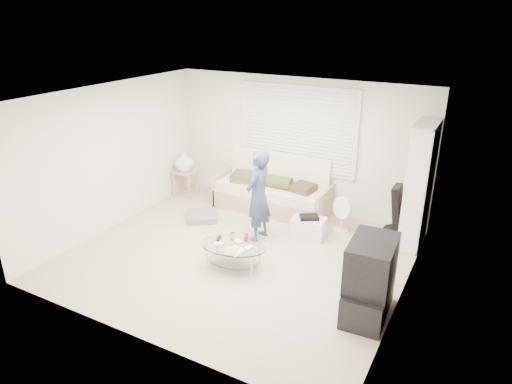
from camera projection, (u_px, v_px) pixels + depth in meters
The scene contains 13 objects.
ground at pixel (238, 255), 7.22m from camera, with size 5.00×5.00×0.00m, color tan.
room_shell at pixel (252, 148), 7.00m from camera, with size 5.02×4.52×2.51m.
window_blinds at pixel (297, 129), 8.44m from camera, with size 2.32×0.08×1.62m.
futon_sofa at pixel (273, 192), 8.76m from camera, with size 2.22×0.90×1.09m.
grey_floor_pillow at pixel (202, 216), 8.43m from camera, with size 0.53×0.53×0.12m, color slate.
side_table at pixel (184, 163), 9.28m from camera, with size 0.48×0.39×0.95m.
bookshelf at pixel (419, 185), 7.24m from camera, with size 0.32×0.86×2.04m.
guitar_case at pixel (397, 219), 7.45m from camera, with size 0.35×0.36×0.99m.
floor_fan at pixel (342, 211), 7.87m from camera, with size 0.40×0.27×0.65m.
storage_bin at pixel (309, 227), 7.75m from camera, with size 0.59×0.44×0.39m.
tv_unit at pixel (370, 279), 5.65m from camera, with size 0.57×0.98×1.04m.
coffee_table at pixel (234, 249), 6.77m from camera, with size 1.11×0.81×0.50m.
standing_person at pixel (258, 196), 7.47m from camera, with size 0.57×0.37×1.55m, color #30455F.
Camera 1 is at (3.26, -5.43, 3.61)m, focal length 32.00 mm.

